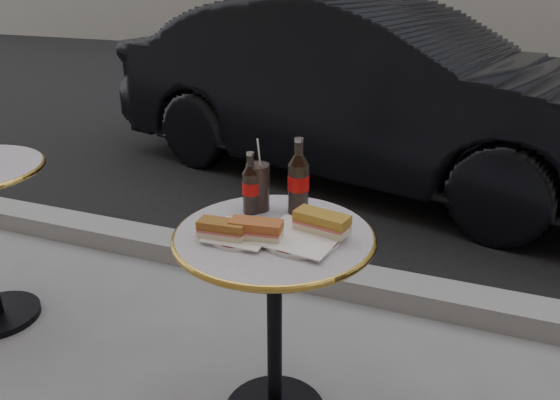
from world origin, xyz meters
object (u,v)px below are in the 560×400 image
(bistro_table, at_px, (275,332))
(cola_bottle_right, at_px, (298,176))
(plate_right, at_px, (301,239))
(cola_bottle_left, at_px, (251,183))
(plate_left, at_px, (241,235))
(parked_car, at_px, (371,91))
(cola_glass, at_px, (258,187))

(bistro_table, height_order, cola_bottle_right, cola_bottle_right)
(plate_right, bearing_deg, cola_bottle_left, 148.49)
(plate_left, height_order, parked_car, parked_car)
(plate_right, height_order, parked_car, parked_car)
(cola_glass, relative_size, parked_car, 0.04)
(bistro_table, distance_m, cola_bottle_left, 0.50)
(bistro_table, height_order, cola_glass, cola_glass)
(cola_bottle_right, bearing_deg, parked_car, 96.65)
(plate_right, distance_m, cola_bottle_left, 0.27)
(bistro_table, relative_size, cola_glass, 4.56)
(plate_left, relative_size, parked_car, 0.05)
(plate_left, height_order, plate_right, plate_right)
(cola_bottle_left, distance_m, cola_bottle_right, 0.16)
(bistro_table, bearing_deg, plate_right, -12.84)
(cola_bottle_right, bearing_deg, plate_right, -68.14)
(cola_bottle_left, height_order, parked_car, parked_car)
(bistro_table, relative_size, plate_left, 3.79)
(bistro_table, bearing_deg, parked_car, 95.83)
(plate_right, relative_size, cola_glass, 1.45)
(plate_right, xyz_separation_m, cola_glass, (-0.21, 0.16, 0.07))
(plate_left, relative_size, cola_bottle_left, 0.93)
(bistro_table, xyz_separation_m, plate_right, (0.09, -0.02, 0.37))
(bistro_table, bearing_deg, plate_left, -142.67)
(plate_right, height_order, cola_bottle_left, cola_bottle_left)
(plate_left, bearing_deg, cola_bottle_right, 66.63)
(cola_glass, bearing_deg, bistro_table, -51.43)
(plate_left, distance_m, cola_bottle_right, 0.28)
(bistro_table, bearing_deg, cola_bottle_right, 84.04)
(bistro_table, relative_size, cola_bottle_right, 2.89)
(bistro_table, height_order, plate_right, plate_right)
(cola_glass, distance_m, parked_car, 2.43)
(cola_bottle_left, xyz_separation_m, cola_bottle_right, (0.14, 0.06, 0.02))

